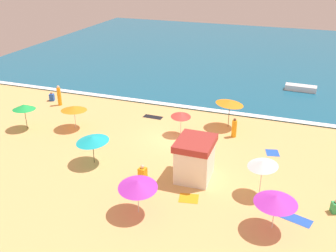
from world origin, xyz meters
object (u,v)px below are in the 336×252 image
object	(u,v)px
beachgoer_4	(143,172)
lifeguard_cabana	(195,158)
beach_umbrella_2	(276,199)
beach_umbrella_9	(263,164)
beach_umbrella_6	(230,102)
beach_umbrella_8	(24,107)
beach_umbrella_4	(74,108)
beachgoer_2	(59,96)
beach_umbrella_7	(181,115)
beachgoer_3	(336,207)
beachgoer_5	(234,128)
beach_umbrella_1	(138,184)
beach_umbrella_3	(92,139)
beachgoer_0	(52,97)
small_boat_0	(301,88)

from	to	relation	value
beachgoer_4	lifeguard_cabana	bearing A→B (deg)	21.71
lifeguard_cabana	beach_umbrella_2	bearing A→B (deg)	-33.30
lifeguard_cabana	beachgoer_4	world-z (taller)	lifeguard_cabana
beach_umbrella_9	beach_umbrella_6	bearing A→B (deg)	112.62
beach_umbrella_8	beachgoer_4	distance (m)	12.39
beach_umbrella_4	beachgoer_2	distance (m)	5.72
beach_umbrella_7	beachgoer_3	distance (m)	12.87
beachgoer_5	beach_umbrella_6	bearing A→B (deg)	114.38
beach_umbrella_4	beachgoer_5	bearing A→B (deg)	12.44
beach_umbrella_1	beach_umbrella_2	xyz separation A→B (m)	(7.06, 1.13, -0.02)
beach_umbrella_3	beachgoer_0	bearing A→B (deg)	137.16
beachgoer_5	beachgoer_3	bearing A→B (deg)	-46.70
beachgoer_3	beachgoer_4	bearing A→B (deg)	-178.33
beachgoer_0	small_boat_0	size ratio (longest dim) A/B	0.28
lifeguard_cabana	beachgoer_3	world-z (taller)	lifeguard_cabana
beach_umbrella_4	beach_umbrella_9	world-z (taller)	beach_umbrella_9
beach_umbrella_3	lifeguard_cabana	bearing A→B (deg)	4.72
beach_umbrella_1	beach_umbrella_7	distance (m)	10.17
beach_umbrella_8	small_boat_0	bearing A→B (deg)	39.27
beach_umbrella_7	beach_umbrella_9	world-z (taller)	beach_umbrella_9
beachgoer_4	beach_umbrella_6	bearing A→B (deg)	69.60
beachgoer_0	beach_umbrella_7	bearing A→B (deg)	-11.64
beach_umbrella_4	lifeguard_cabana	bearing A→B (deg)	-19.07
beach_umbrella_3	beachgoer_5	distance (m)	10.92
beach_umbrella_3	beach_umbrella_4	world-z (taller)	beach_umbrella_3
beach_umbrella_1	beachgoer_5	bearing A→B (deg)	74.23
beach_umbrella_3	beach_umbrella_9	world-z (taller)	beach_umbrella_9
beach_umbrella_7	beachgoer_4	world-z (taller)	beach_umbrella_7
beach_umbrella_7	beachgoer_4	size ratio (longest dim) A/B	2.33
beach_umbrella_6	beachgoer_3	size ratio (longest dim) A/B	3.56
beach_umbrella_6	beach_umbrella_1	bearing A→B (deg)	-100.40
beachgoer_0	beachgoer_4	size ratio (longest dim) A/B	0.92
beach_umbrella_9	beachgoer_3	bearing A→B (deg)	-5.24
beach_umbrella_6	beach_umbrella_7	distance (m)	4.23
beach_umbrella_9	small_boat_0	size ratio (longest dim) A/B	0.81
beach_umbrella_4	beachgoer_3	bearing A→B (deg)	-13.68
beach_umbrella_6	beach_umbrella_3	bearing A→B (deg)	-129.80
beach_umbrella_1	beach_umbrella_6	size ratio (longest dim) A/B	0.92
beach_umbrella_8	beach_umbrella_9	distance (m)	19.19
beach_umbrella_2	beach_umbrella_6	bearing A→B (deg)	111.87
beachgoer_2	beachgoer_3	world-z (taller)	beachgoer_2
beach_umbrella_4	beach_umbrella_6	bearing A→B (deg)	21.02
beach_umbrella_2	beachgoer_5	world-z (taller)	beach_umbrella_2
beachgoer_5	small_boat_0	bearing A→B (deg)	70.58
lifeguard_cabana	beachgoer_0	size ratio (longest dim) A/B	3.22
beach_umbrella_1	beach_umbrella_3	xyz separation A→B (m)	(-5.04, 3.97, -0.05)
beach_umbrella_6	beachgoer_2	bearing A→B (deg)	-177.88
beach_umbrella_2	beach_umbrella_4	world-z (taller)	beach_umbrella_2
beach_umbrella_1	beach_umbrella_2	world-z (taller)	beach_umbrella_1
beach_umbrella_2	beachgoer_3	distance (m)	4.27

